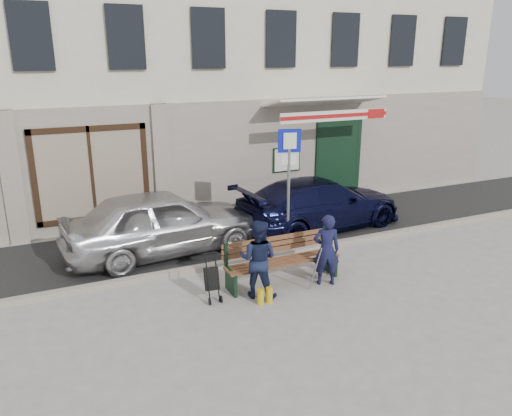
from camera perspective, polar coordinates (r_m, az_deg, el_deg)
ground at (r=10.10m, az=4.75°, el=-8.87°), size 80.00×80.00×0.00m
asphalt_lane at (r=12.66m, az=-2.08°, el=-3.23°), size 60.00×3.20×0.01m
curb at (r=11.28m, az=1.04°, el=-5.56°), size 60.00×0.18×0.12m
building at (r=16.95m, az=-9.59°, el=18.87°), size 20.00×8.27×10.00m
car_silver at (r=11.57m, az=-10.68°, el=-1.58°), size 4.61×2.21×1.52m
car_navy at (r=13.18m, az=7.29°, el=0.53°), size 4.80×2.33×1.35m
parking_sign at (r=11.33m, az=3.78°, el=4.41°), size 0.52×0.16×2.84m
bench at (r=10.04m, az=2.82°, el=-6.10°), size 2.40×1.17×0.98m
man at (r=9.97m, az=8.05°, el=-4.75°), size 0.62×0.52×1.46m
woman at (r=9.37m, az=0.24°, el=-5.84°), size 0.94×0.91×1.52m
stroller at (r=9.41m, az=-5.07°, el=-8.20°), size 0.28×0.39×0.91m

